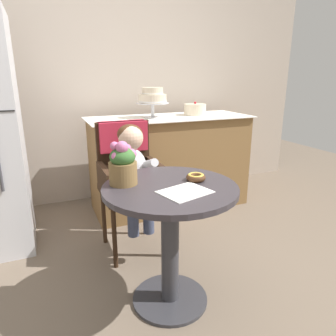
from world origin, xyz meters
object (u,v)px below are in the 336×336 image
cafe_table (170,222)px  seated_child (133,166)px  flower_vase (123,163)px  wicker_chair (127,165)px  donut_front (196,177)px  round_layer_cake (195,109)px  tiered_cake_stand (152,98)px

cafe_table → seated_child: bearing=93.9°
flower_vase → seated_child: bearing=67.9°
wicker_chair → donut_front: bearing=-76.2°
seated_child → round_layer_cake: size_ratio=3.36×
seated_child → round_layer_cake: round_layer_cake is taller
flower_vase → tiered_cake_stand: 1.34m
flower_vase → round_layer_cake: 1.61m
wicker_chair → round_layer_cake: 1.11m
wicker_chair → seated_child: size_ratio=1.31×
cafe_table → wicker_chair: (-0.04, 0.72, 0.13)m
cafe_table → donut_front: donut_front is taller
seated_child → tiered_cake_stand: (0.41, 0.73, 0.40)m
flower_vase → round_layer_cake: (1.05, 1.21, 0.12)m
seated_child → tiered_cake_stand: bearing=60.5°
wicker_chair → tiered_cake_stand: tiered_cake_stand is taller
cafe_table → wicker_chair: wicker_chair is taller
wicker_chair → seated_child: (-0.00, -0.16, 0.04)m
seated_child → tiered_cake_stand: 0.93m
round_layer_cake → flower_vase: bearing=-131.0°
cafe_table → seated_child: seated_child is taller
cafe_table → tiered_cake_stand: (0.38, 1.30, 0.57)m
seated_child → flower_vase: 0.50m
tiered_cake_stand → seated_child: bearing=-119.5°
donut_front → tiered_cake_stand: bearing=80.5°
tiered_cake_stand → wicker_chair: bearing=-125.7°
wicker_chair → donut_front: size_ratio=8.88×
cafe_table → tiered_cake_stand: 1.47m
wicker_chair → donut_front: 0.74m
donut_front → wicker_chair: bearing=106.0°
flower_vase → cafe_table: bearing=-29.4°
seated_child → donut_front: 0.59m
tiered_cake_stand → donut_front: bearing=-99.5°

